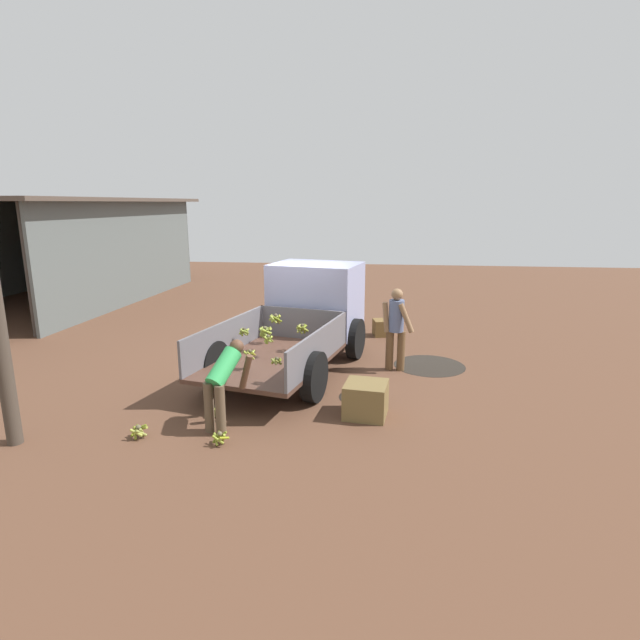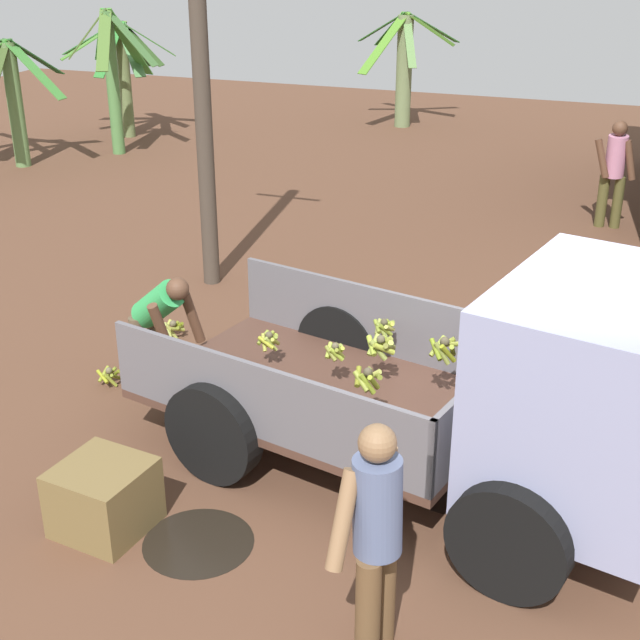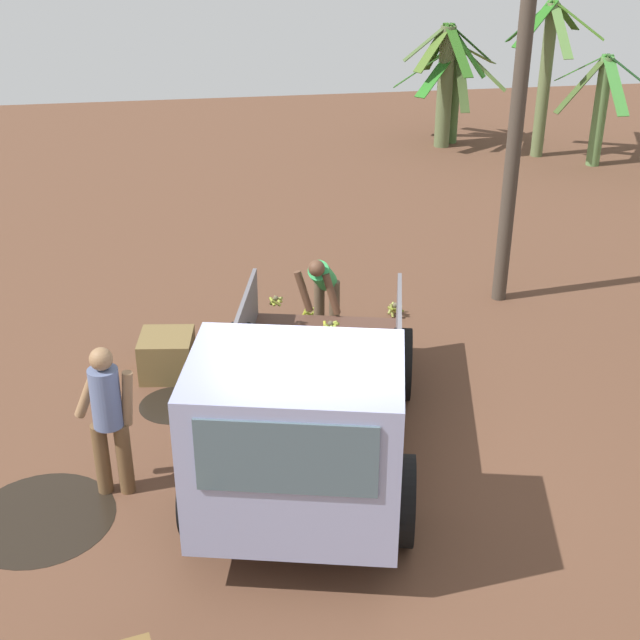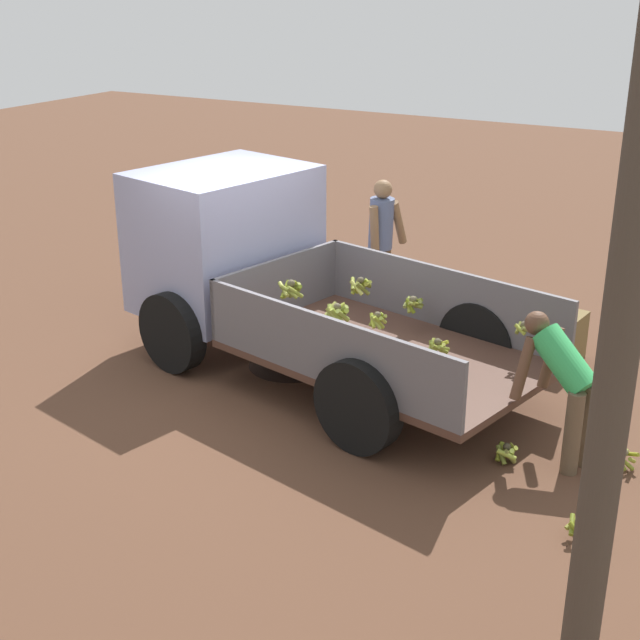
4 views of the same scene
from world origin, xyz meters
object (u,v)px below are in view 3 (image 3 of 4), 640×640
at_px(cargo_truck, 301,427).
at_px(banana_bunch_on_ground_0, 310,312).
at_px(utility_pole, 516,122).
at_px(banana_bunch_on_ground_1, 395,308).
at_px(person_foreground_visitor, 108,414).
at_px(person_worker_loading, 323,287).
at_px(banana_bunch_on_ground_2, 348,342).
at_px(wooden_crate_0, 167,355).

distance_m(cargo_truck, banana_bunch_on_ground_0, 4.48).
bearing_deg(utility_pole, banana_bunch_on_ground_1, -78.01).
bearing_deg(utility_pole, cargo_truck, -38.21).
xyz_separation_m(utility_pole, person_foreground_visitor, (3.93, -5.54, -1.77)).
height_order(person_worker_loading, banana_bunch_on_ground_2, person_worker_loading).
distance_m(person_foreground_visitor, banana_bunch_on_ground_2, 4.10).
distance_m(cargo_truck, utility_pole, 6.11).
relative_size(utility_pole, person_worker_loading, 4.03).
bearing_deg(wooden_crate_0, cargo_truck, 24.07).
bearing_deg(wooden_crate_0, banana_bunch_on_ground_2, 97.50).
xyz_separation_m(person_worker_loading, wooden_crate_0, (0.69, -2.15, -0.51)).
bearing_deg(banana_bunch_on_ground_0, wooden_crate_0, -58.27).
xyz_separation_m(person_foreground_visitor, banana_bunch_on_ground_1, (-3.57, 3.83, -0.83)).
bearing_deg(banana_bunch_on_ground_2, banana_bunch_on_ground_1, 135.99).
distance_m(banana_bunch_on_ground_2, wooden_crate_0, 2.47).
height_order(utility_pole, person_worker_loading, utility_pole).
height_order(banana_bunch_on_ground_0, wooden_crate_0, wooden_crate_0).
bearing_deg(person_foreground_visitor, cargo_truck, -102.09).
height_order(banana_bunch_on_ground_1, banana_bunch_on_ground_2, banana_bunch_on_ground_1).
bearing_deg(utility_pole, person_worker_loading, -72.97).
bearing_deg(wooden_crate_0, person_worker_loading, 107.89).
height_order(utility_pole, wooden_crate_0, utility_pole).
relative_size(utility_pole, banana_bunch_on_ground_1, 20.67).
relative_size(cargo_truck, banana_bunch_on_ground_2, 22.13).
bearing_deg(banana_bunch_on_ground_2, wooden_crate_0, -82.50).
distance_m(cargo_truck, wooden_crate_0, 3.44).
bearing_deg(wooden_crate_0, banana_bunch_on_ground_1, 110.09).
relative_size(cargo_truck, banana_bunch_on_ground_0, 20.56).
bearing_deg(wooden_crate_0, utility_pole, 107.40).
bearing_deg(person_worker_loading, banana_bunch_on_ground_0, -147.74).
bearing_deg(cargo_truck, person_foreground_visitor, -97.23).
relative_size(cargo_truck, wooden_crate_0, 7.42).
bearing_deg(cargo_truck, wooden_crate_0, -143.00).
relative_size(cargo_truck, banana_bunch_on_ground_1, 19.28).
height_order(banana_bunch_on_ground_0, banana_bunch_on_ground_1, banana_bunch_on_ground_1).
height_order(person_worker_loading, banana_bunch_on_ground_1, person_worker_loading).
bearing_deg(banana_bunch_on_ground_0, banana_bunch_on_ground_2, 22.76).
bearing_deg(banana_bunch_on_ground_1, banana_bunch_on_ground_0, -92.74).
bearing_deg(person_worker_loading, person_foreground_visitor, -18.57).
height_order(person_foreground_visitor, banana_bunch_on_ground_1, person_foreground_visitor).
distance_m(banana_bunch_on_ground_1, wooden_crate_0, 3.52).
distance_m(person_foreground_visitor, banana_bunch_on_ground_1, 5.30).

